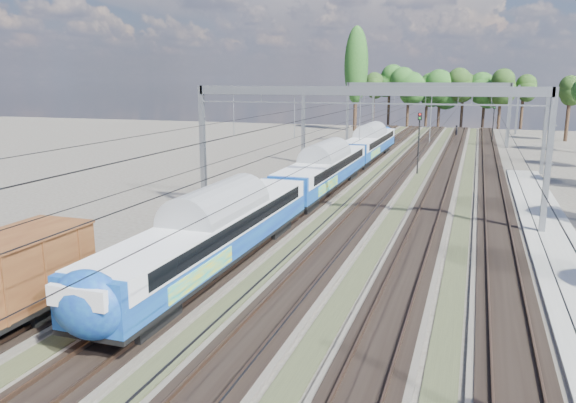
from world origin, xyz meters
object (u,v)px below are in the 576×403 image
(signal_near, at_px, (419,135))
(signal_far, at_px, (494,119))
(emu_train, at_px, (324,165))
(worker, at_px, (457,131))

(signal_near, height_order, signal_far, signal_near)
(emu_train, bearing_deg, worker, 80.84)
(worker, distance_m, signal_near, 40.61)
(emu_train, relative_size, signal_near, 10.04)
(emu_train, relative_size, worker, 31.04)
(emu_train, distance_m, signal_far, 47.96)
(signal_near, bearing_deg, worker, 72.94)
(emu_train, distance_m, signal_near, 14.68)
(signal_far, bearing_deg, worker, 113.61)
(worker, bearing_deg, signal_near, 166.34)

